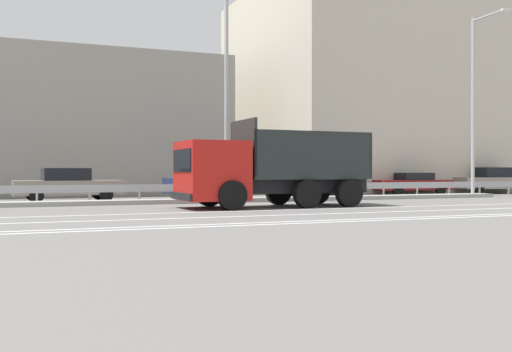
{
  "coord_description": "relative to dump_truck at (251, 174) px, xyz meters",
  "views": [
    {
      "loc": [
        -9.18,
        -22.24,
        1.37
      ],
      "look_at": [
        0.03,
        0.47,
        1.16
      ],
      "focal_mm": 42.0,
      "sensor_mm": 36.0,
      "label": 1
    }
  ],
  "objects": [
    {
      "name": "parked_car_2",
      "position": [
        -5.96,
        7.28,
        -0.5
      ],
      "size": [
        4.83,
        2.21,
        1.49
      ],
      "rotation": [
        0.0,
        0.0,
        -1.52
      ],
      "color": "gray",
      "rests_on": "ground_plane"
    },
    {
      "name": "lane_strip_3",
      "position": [
        0.99,
        -6.76,
        -1.25
      ],
      "size": [
        50.49,
        0.16,
        0.01
      ],
      "primitive_type": "cube",
      "color": "silver",
      "rests_on": "ground_plane"
    },
    {
      "name": "parked_car_5",
      "position": [
        12.67,
        7.31,
        -0.59
      ],
      "size": [
        4.57,
        1.93,
        1.26
      ],
      "rotation": [
        0.0,
        0.0,
        1.53
      ],
      "color": "maroon",
      "rests_on": "ground_plane"
    },
    {
      "name": "background_building_0",
      "position": [
        -6.67,
        17.17,
        2.7
      ],
      "size": [
        20.1,
        12.34,
        7.9
      ],
      "primitive_type": "cube",
      "color": "gray",
      "rests_on": "ground_plane"
    },
    {
      "name": "background_building_1",
      "position": [
        14.62,
        15.42,
        5.55
      ],
      "size": [
        16.01,
        15.1,
        13.61
      ],
      "primitive_type": "cube",
      "color": "beige",
      "rests_on": "ground_plane"
    },
    {
      "name": "street_lamp_1",
      "position": [
        0.42,
        3.84,
        4.32
      ],
      "size": [
        0.7,
        2.33,
        10.13
      ],
      "color": "#ADADB2",
      "rests_on": "ground_plane"
    },
    {
      "name": "dump_truck",
      "position": [
        0.0,
        0.0,
        0.0
      ],
      "size": [
        7.45,
        2.89,
        3.26
      ],
      "rotation": [
        0.0,
        0.0,
        1.59
      ],
      "color": "red",
      "rests_on": "ground_plane"
    },
    {
      "name": "lane_strip_1",
      "position": [
        0.99,
        -3.97,
        -1.25
      ],
      "size": [
        50.49,
        0.16,
        0.01
      ],
      "primitive_type": "cube",
      "color": "silver",
      "rests_on": "ground_plane"
    },
    {
      "name": "church_tower",
      "position": [
        14.82,
        28.21,
        4.88
      ],
      "size": [
        3.6,
        3.6,
        13.43
      ],
      "color": "silver",
      "rests_on": "ground_plane"
    },
    {
      "name": "parked_car_4",
      "position": [
        6.66,
        7.0,
        -0.49
      ],
      "size": [
        4.4,
        2.26,
        1.49
      ],
      "rotation": [
        0.0,
        0.0,
        -1.5
      ],
      "color": "navy",
      "rests_on": "ground_plane"
    },
    {
      "name": "median_guardrail",
      "position": [
        0.95,
        5.05,
        -0.68
      ],
      "size": [
        50.49,
        0.09,
        0.78
      ],
      "color": "#9EA0A5",
      "rests_on": "ground_plane"
    },
    {
      "name": "median_island",
      "position": [
        0.95,
        3.87,
        -1.16
      ],
      "size": [
        27.77,
        1.1,
        0.18
      ],
      "primitive_type": "cube",
      "color": "gray",
      "rests_on": "ground_plane"
    },
    {
      "name": "median_road_sign",
      "position": [
        6.49,
        3.87,
        -0.03
      ],
      "size": [
        0.84,
        0.16,
        2.24
      ],
      "color": "white",
      "rests_on": "ground_plane"
    },
    {
      "name": "parked_car_3",
      "position": [
        0.76,
        7.31,
        -0.45
      ],
      "size": [
        4.61,
        2.11,
        1.62
      ],
      "rotation": [
        0.0,
        0.0,
        -1.49
      ],
      "color": "navy",
      "rests_on": "ground_plane"
    },
    {
      "name": "ground_plane",
      "position": [
        0.95,
        1.48,
        -1.25
      ],
      "size": [
        320.0,
        320.0,
        0.0
      ],
      "primitive_type": "plane",
      "color": "#605E5B"
    },
    {
      "name": "street_lamp_2",
      "position": [
        13.87,
        3.57,
        3.94
      ],
      "size": [
        0.71,
        2.71,
        9.3
      ],
      "color": "#ADADB2",
      "rests_on": "ground_plane"
    },
    {
      "name": "lane_strip_2",
      "position": [
        0.99,
        -6.2,
        -1.25
      ],
      "size": [
        50.49,
        0.16,
        0.01
      ],
      "primitive_type": "cube",
      "color": "silver",
      "rests_on": "ground_plane"
    },
    {
      "name": "parked_car_6",
      "position": [
        18.34,
        7.34,
        -0.47
      ],
      "size": [
        4.6,
        2.17,
        1.57
      ],
      "rotation": [
        0.0,
        0.0,
        1.5
      ],
      "color": "gray",
      "rests_on": "ground_plane"
    },
    {
      "name": "lane_strip_0",
      "position": [
        0.99,
        -1.78,
        -1.25
      ],
      "size": [
        50.49,
        0.16,
        0.01
      ],
      "primitive_type": "cube",
      "color": "silver",
      "rests_on": "ground_plane"
    }
  ]
}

